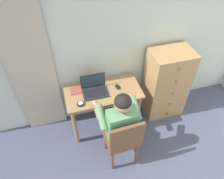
% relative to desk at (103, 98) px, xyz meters
% --- Properties ---
extents(wall_back, '(4.80, 0.05, 2.50)m').
position_rel_desk_xyz_m(wall_back, '(0.23, 0.33, 0.64)').
color(wall_back, silver).
rests_on(wall_back, ground_plane).
extents(curtain_panel, '(0.56, 0.03, 2.29)m').
position_rel_desk_xyz_m(curtain_panel, '(-0.86, 0.26, 0.54)').
color(curtain_panel, '#BCAD99').
rests_on(curtain_panel, ground_plane).
extents(desk, '(1.05, 0.52, 0.74)m').
position_rel_desk_xyz_m(desk, '(0.00, 0.00, 0.00)').
color(desk, '#9E754C').
rests_on(desk, ground_plane).
extents(dresser, '(0.60, 0.47, 1.16)m').
position_rel_desk_xyz_m(dresser, '(1.01, 0.05, -0.03)').
color(dresser, tan).
rests_on(dresser, ground_plane).
extents(chair, '(0.44, 0.42, 0.89)m').
position_rel_desk_xyz_m(chair, '(0.08, -0.66, -0.10)').
color(chair, brown).
rests_on(chair, ground_plane).
extents(person_seated, '(0.54, 0.60, 1.21)m').
position_rel_desk_xyz_m(person_seated, '(0.08, -0.48, 0.08)').
color(person_seated, '#33384C').
rests_on(person_seated, ground_plane).
extents(laptop, '(0.34, 0.25, 0.24)m').
position_rel_desk_xyz_m(laptop, '(-0.11, 0.03, 0.19)').
color(laptop, '#232326').
rests_on(laptop, desk).
extents(computer_mouse, '(0.07, 0.11, 0.03)m').
position_rel_desk_xyz_m(computer_mouse, '(0.21, 0.01, 0.15)').
color(computer_mouse, black).
rests_on(computer_mouse, desk).
extents(desk_clock, '(0.09, 0.09, 0.03)m').
position_rel_desk_xyz_m(desk_clock, '(-0.34, -0.16, 0.15)').
color(desk_clock, black).
rests_on(desk_clock, desk).
extents(notebook_pad, '(0.22, 0.16, 0.01)m').
position_rel_desk_xyz_m(notebook_pad, '(-0.33, 0.11, 0.14)').
color(notebook_pad, '#994742').
rests_on(notebook_pad, desk).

